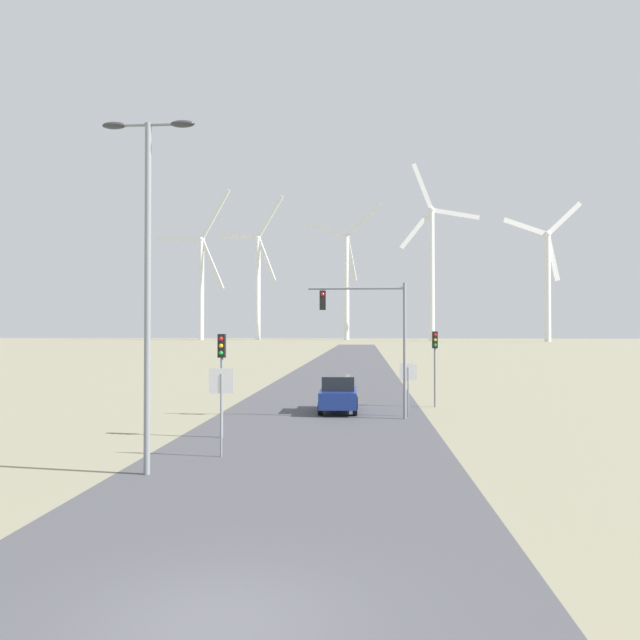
# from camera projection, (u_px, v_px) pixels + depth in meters

# --- Properties ---
(ground_plane) EXTENTS (600.00, 600.00, 0.00)m
(ground_plane) POSITION_uv_depth(u_px,v_px,m) (215.00, 624.00, 8.64)
(ground_plane) COLOR gray
(road_surface) EXTENTS (10.00, 240.00, 0.01)m
(road_surface) POSITION_uv_depth(u_px,v_px,m) (341.00, 375.00, 56.51)
(road_surface) COLOR #47474C
(road_surface) RESTS_ON ground
(streetlamp) EXTENTS (2.70, 0.32, 10.05)m
(streetlamp) POSITION_uv_depth(u_px,v_px,m) (148.00, 254.00, 17.71)
(streetlamp) COLOR gray
(streetlamp) RESTS_ON ground
(stop_sign_near) EXTENTS (0.81, 0.07, 2.85)m
(stop_sign_near) POSITION_uv_depth(u_px,v_px,m) (221.00, 395.00, 20.08)
(stop_sign_near) COLOR gray
(stop_sign_near) RESTS_ON ground
(stop_sign_far) EXTENTS (0.81, 0.07, 2.51)m
(stop_sign_far) POSITION_uv_depth(u_px,v_px,m) (408.00, 379.00, 29.51)
(stop_sign_far) COLOR gray
(stop_sign_far) RESTS_ON ground
(traffic_light_post_near_left) EXTENTS (0.28, 0.33, 3.94)m
(traffic_light_post_near_left) POSITION_uv_depth(u_px,v_px,m) (222.00, 362.00, 23.69)
(traffic_light_post_near_left) COLOR gray
(traffic_light_post_near_left) RESTS_ON ground
(traffic_light_post_near_right) EXTENTS (0.28, 0.34, 4.02)m
(traffic_light_post_near_right) POSITION_uv_depth(u_px,v_px,m) (435.00, 352.00, 33.07)
(traffic_light_post_near_right) COLOR gray
(traffic_light_post_near_right) RESTS_ON ground
(traffic_light_mast_overhead) EXTENTS (4.52, 0.35, 6.27)m
(traffic_light_mast_overhead) POSITION_uv_depth(u_px,v_px,m) (371.00, 322.00, 28.78)
(traffic_light_mast_overhead) COLOR gray
(traffic_light_mast_overhead) RESTS_ON ground
(car_approaching) EXTENTS (1.88, 4.12, 1.83)m
(car_approaching) POSITION_uv_depth(u_px,v_px,m) (339.00, 394.00, 30.99)
(car_approaching) COLOR navy
(car_approaching) RESTS_ON ground
(wind_turbine_far_left) EXTENTS (35.78, 13.52, 62.67)m
(wind_turbine_far_left) POSITION_uv_depth(u_px,v_px,m) (201.00, 275.00, 262.05)
(wind_turbine_far_left) COLOR white
(wind_turbine_far_left) RESTS_ON ground
(wind_turbine_left) EXTENTS (30.66, 14.79, 61.10)m
(wind_turbine_left) POSITION_uv_depth(u_px,v_px,m) (258.00, 276.00, 267.09)
(wind_turbine_left) COLOR white
(wind_turbine_left) RESTS_ON ground
(wind_turbine_center) EXTENTS (33.18, 9.10, 57.61)m
(wind_turbine_center) POSITION_uv_depth(u_px,v_px,m) (347.00, 275.00, 264.84)
(wind_turbine_center) COLOR white
(wind_turbine_center) RESTS_ON ground
(wind_turbine_right) EXTENTS (32.68, 4.92, 71.46)m
(wind_turbine_right) POSITION_uv_depth(u_px,v_px,m) (432.00, 261.00, 250.87)
(wind_turbine_right) COLOR white
(wind_turbine_right) RESTS_ON ground
(wind_turbine_far_right) EXTENTS (29.10, 5.62, 50.49)m
(wind_turbine_far_right) POSITION_uv_depth(u_px,v_px,m) (547.00, 275.00, 222.57)
(wind_turbine_far_right) COLOR white
(wind_turbine_far_right) RESTS_ON ground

